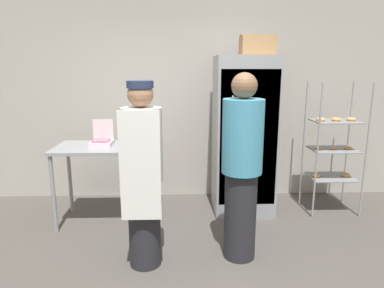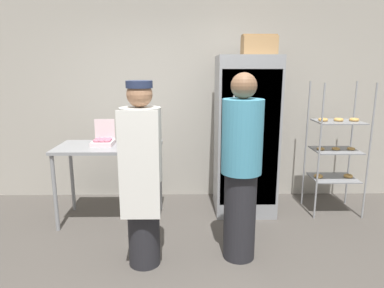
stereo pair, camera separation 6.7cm
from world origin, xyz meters
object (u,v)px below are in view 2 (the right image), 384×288
at_px(donut_box, 103,141).
at_px(cardboard_storage_box, 259,45).
at_px(refrigerator, 245,136).
at_px(baking_rack, 336,149).
at_px(blender_pitcher, 153,135).
at_px(person_customer, 241,168).
at_px(person_baker, 142,174).

height_order(donut_box, cardboard_storage_box, cardboard_storage_box).
relative_size(refrigerator, baking_rack, 1.19).
xyz_separation_m(donut_box, blender_pitcher, (0.58, 0.07, 0.06)).
distance_m(refrigerator, donut_box, 1.72).
distance_m(cardboard_storage_box, person_customer, 1.62).
bearing_deg(refrigerator, person_baker, -131.95).
bearing_deg(cardboard_storage_box, baking_rack, 0.09).
height_order(blender_pitcher, cardboard_storage_box, cardboard_storage_box).
xyz_separation_m(cardboard_storage_box, person_customer, (-0.34, -1.08, -1.15)).
bearing_deg(blender_pitcher, donut_box, -173.36).
xyz_separation_m(donut_box, person_customer, (1.48, -0.89, -0.07)).
height_order(baking_rack, person_customer, person_customer).
bearing_deg(blender_pitcher, cardboard_storage_box, 5.64).
bearing_deg(person_customer, baking_rack, 38.86).
height_order(refrigerator, baking_rack, refrigerator).
bearing_deg(donut_box, refrigerator, 8.21).
relative_size(baking_rack, donut_box, 5.65).
bearing_deg(person_customer, refrigerator, 78.84).
xyz_separation_m(baking_rack, blender_pitcher, (-2.25, -0.12, 0.20)).
xyz_separation_m(baking_rack, person_baker, (-2.25, -1.20, 0.06)).
relative_size(baking_rack, cardboard_storage_box, 4.11).
bearing_deg(cardboard_storage_box, blender_pitcher, -174.36).
distance_m(refrigerator, cardboard_storage_box, 1.09).
bearing_deg(person_customer, donut_box, 148.82).
bearing_deg(donut_box, blender_pitcher, 6.64).
xyz_separation_m(donut_box, cardboard_storage_box, (1.82, 0.19, 1.09)).
relative_size(person_baker, person_customer, 0.96).
xyz_separation_m(refrigerator, donut_box, (-1.70, -0.25, -0.00)).
relative_size(baking_rack, blender_pitcher, 6.89).
bearing_deg(baking_rack, donut_box, -176.13).
xyz_separation_m(baking_rack, donut_box, (-2.83, -0.19, 0.15)).
bearing_deg(refrigerator, donut_box, -171.79).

